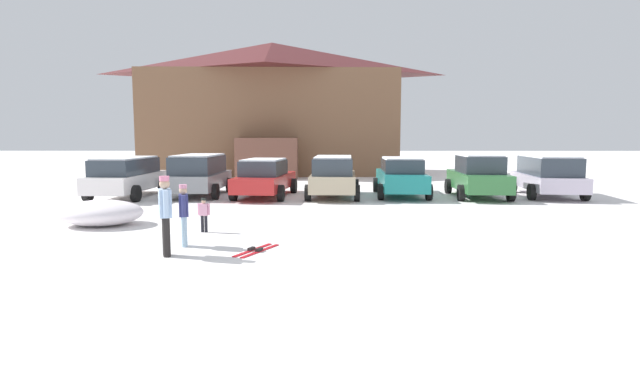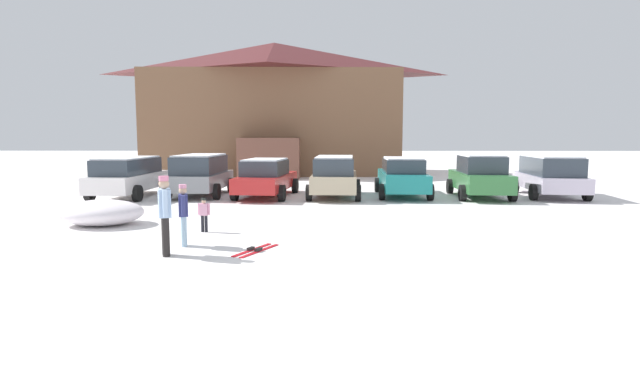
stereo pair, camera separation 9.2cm
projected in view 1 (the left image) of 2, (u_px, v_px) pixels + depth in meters
The scene contains 14 objects.
ground at pixel (273, 301), 7.53m from camera, with size 160.00×160.00×0.00m, color white.
ski_lodge at pixel (272, 108), 33.84m from camera, with size 16.96×10.20×8.75m.
parked_white_suv at pixel (127, 176), 20.33m from camera, with size 2.18×4.75×1.64m.
parked_grey_wagon at pixel (199, 174), 20.86m from camera, with size 2.26×4.35×1.73m.
parked_red_sedan at pixel (265, 177), 20.51m from camera, with size 2.47×4.91×1.57m.
parked_beige_suv at pixel (333, 175), 20.32m from camera, with size 2.27×4.21×1.68m.
parked_teal_hatchback at pixel (401, 176), 20.80m from camera, with size 2.22×4.71×1.62m.
parked_green_coupe at pixel (478, 176), 20.30m from camera, with size 2.28×4.29×1.75m.
parked_silver_wagon at pixel (548, 175), 20.62m from camera, with size 2.58×4.64×1.70m.
skier_teen_in_navy_coat at pixel (184, 212), 11.20m from camera, with size 0.29×0.51×1.41m.
skier_adult_in_blue_parka at pixel (165, 211), 10.27m from camera, with size 0.37×0.58×1.67m.
skier_child_in_pink_snowsuit at pixel (204, 213), 12.91m from camera, with size 0.33×0.15×0.89m.
pair_of_skis at pixel (256, 250), 10.81m from camera, with size 0.88×1.39×0.08m.
plowed_snow_pile at pixel (101, 213), 13.94m from camera, with size 2.31×1.85×0.71m, color white.
Camera 1 is at (0.77, -7.30, 2.47)m, focal length 28.00 mm.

